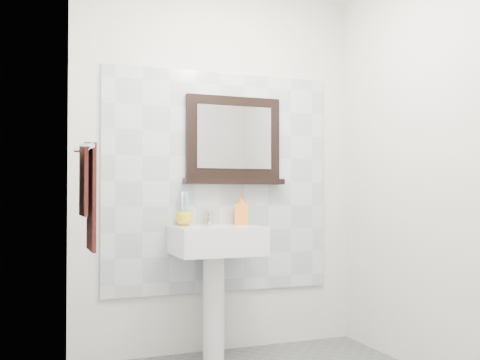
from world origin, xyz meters
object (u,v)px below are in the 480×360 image
object	(u,v)px
toothbrush_cup	(184,219)
soap_dispenser	(241,209)
framed_mirror	(233,143)
pedestal_sink	(216,255)
hand_towel	(88,189)

from	to	relation	value
toothbrush_cup	soap_dispenser	xyz separation A→B (m)	(0.39, -0.02, 0.06)
toothbrush_cup	framed_mirror	bearing A→B (deg)	8.32
pedestal_sink	hand_towel	bearing A→B (deg)	-153.32
pedestal_sink	soap_dispenser	bearing A→B (deg)	27.51
pedestal_sink	framed_mirror	bearing A→B (deg)	44.58
toothbrush_cup	soap_dispenser	bearing A→B (deg)	-2.81
pedestal_sink	soap_dispenser	xyz separation A→B (m)	(0.22, 0.11, 0.29)
framed_mirror	pedestal_sink	bearing A→B (deg)	-135.42
pedestal_sink	framed_mirror	world-z (taller)	framed_mirror
soap_dispenser	toothbrush_cup	bearing A→B (deg)	-163.85
pedestal_sink	framed_mirror	xyz separation A→B (m)	(0.19, 0.19, 0.74)
pedestal_sink	framed_mirror	distance (m)	0.79
soap_dispenser	hand_towel	bearing A→B (deg)	-134.19
toothbrush_cup	hand_towel	distance (m)	0.89
toothbrush_cup	framed_mirror	distance (m)	0.63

